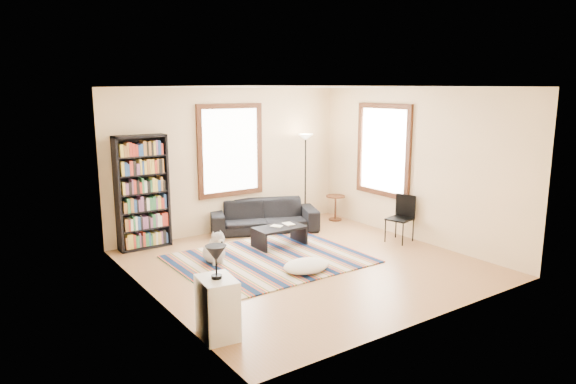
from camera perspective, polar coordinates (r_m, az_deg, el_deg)
floor at (r=8.38m, az=1.97°, el=-8.29°), size 5.00×5.00×0.10m
ceiling at (r=7.89m, az=2.11°, el=11.95°), size 5.00×5.00×0.10m
wall_back at (r=10.15m, az=-6.61°, el=3.54°), size 5.00×0.10×2.80m
wall_front at (r=6.20m, az=16.27°, el=-1.86°), size 5.00×0.10×2.80m
wall_left at (r=6.83m, az=-15.40°, el=-0.62°), size 0.10×5.00×2.80m
wall_right at (r=9.73m, az=14.18°, el=2.94°), size 0.10×5.00×2.80m
window_back at (r=10.05m, az=-6.42°, el=4.62°), size 1.20×0.06×1.60m
window_right at (r=10.19m, az=10.55°, el=4.59°), size 0.06×1.20×1.60m
rug at (r=8.55m, az=-2.08°, el=-7.46°), size 2.96×2.37×0.02m
sofa at (r=10.17m, az=-2.69°, el=-2.66°), size 2.25×1.56×0.61m
bookshelf at (r=9.29m, az=-15.89°, el=-0.05°), size 0.90×0.30×2.00m
coffee_table at (r=9.20m, az=-0.97°, el=-4.97°), size 1.02×0.80×0.36m
book_a at (r=9.10m, az=-1.49°, el=-3.93°), size 0.24×0.22×0.02m
book_b at (r=9.27m, az=-0.37°, el=-3.63°), size 0.19×0.24×0.02m
floor_cushion at (r=7.99m, az=2.02°, el=-8.20°), size 0.91×0.81×0.19m
floor_lamp at (r=10.72m, az=1.94°, el=1.49°), size 0.36×0.36×1.86m
side_table at (r=11.03m, az=5.29°, el=-1.77°), size 0.41×0.41×0.54m
folding_chair at (r=9.63m, az=12.31°, el=-2.95°), size 0.50×0.49×0.86m
white_cabinet at (r=5.98m, az=-7.84°, el=-12.62°), size 0.44×0.55×0.70m
table_lamp at (r=5.78m, az=-7.99°, el=-7.73°), size 0.27×0.27×0.38m
dog at (r=8.40m, az=-8.26°, el=-6.00°), size 0.43×0.58×0.56m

